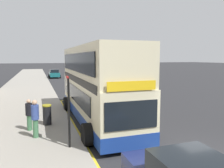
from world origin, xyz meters
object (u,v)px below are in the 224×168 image
Objects in this scene: bus_stop_sign at (69,106)px; parked_car_grey_far at (100,79)px; pedestrian_waiting_near_sign at (29,114)px; pedestrian_further_back at (35,117)px; double_decker_bus at (96,86)px; parked_car_teal_ahead at (54,74)px; parked_car_maroon_distant at (97,74)px; litter_bin at (47,115)px.

bus_stop_sign is 23.19m from parked_car_grey_far.
pedestrian_waiting_near_sign is 0.90× the size of pedestrian_further_back.
double_decker_bus reaches higher than parked_car_teal_ahead.
double_decker_bus is 4.09m from pedestrian_waiting_near_sign.
double_decker_bus reaches higher than pedestrian_waiting_near_sign.
double_decker_bus is at bearing 34.32° from pedestrian_further_back.
pedestrian_further_back is at bearing -114.27° from parked_car_grey_far.
parked_car_teal_ahead is 2.67× the size of pedestrian_waiting_near_sign.
pedestrian_further_back is (-3.28, -32.83, 0.29)m from parked_car_teal_ahead.
parked_car_maroon_distant and parked_car_grey_far have the same top height.
parked_car_grey_far is 21.21m from pedestrian_waiting_near_sign.
bus_stop_sign is at bearing -49.98° from pedestrian_further_back.
parked_car_maroon_distant is at bearing -25.87° from parked_car_teal_ahead.
parked_car_maroon_distant is (9.29, 30.65, -1.01)m from bus_stop_sign.
double_decker_bus reaches higher than litter_bin.
litter_bin is at bearing 72.84° from pedestrian_further_back.
parked_car_grey_far is (5.23, 18.03, -1.26)m from double_decker_bus.
pedestrian_waiting_near_sign is 1.44× the size of litter_bin.
bus_stop_sign reaches higher than parked_car_grey_far.
bus_stop_sign is 0.69× the size of parked_car_grey_far.
parked_car_maroon_distant is 28.97m from litter_bin.
pedestrian_further_back is 1.59× the size of litter_bin.
pedestrian_waiting_near_sign is at bearing -95.33° from parked_car_teal_ahead.
pedestrian_further_back reaches higher than parked_car_maroon_distant.
parked_car_maroon_distant is at bearing 75.08° from double_decker_bus.
pedestrian_further_back reaches higher than litter_bin.
pedestrian_waiting_near_sign is (-1.60, 2.75, -0.83)m from bus_stop_sign.
bus_stop_sign is 1.84× the size of pedestrian_waiting_near_sign.
litter_bin is at bearing -93.85° from parked_car_teal_ahead.
bus_stop_sign is at bearing -59.81° from pedestrian_waiting_near_sign.
pedestrian_further_back is 2.04m from litter_bin.
parked_car_grey_far is 2.42× the size of pedestrian_further_back.
bus_stop_sign is 0.69× the size of parked_car_teal_ahead.
bus_stop_sign is at bearing -118.96° from double_decker_bus.
litter_bin is (-10.00, -27.19, -0.11)m from parked_car_maroon_distant.
parked_car_teal_ahead is (-0.20, 30.46, -1.26)m from double_decker_bus.
bus_stop_sign is at bearing -78.39° from litter_bin.
pedestrian_waiting_near_sign is (-9.00, -19.21, 0.19)m from parked_car_grey_far.
pedestrian_further_back is (0.30, -1.20, 0.10)m from pedestrian_waiting_near_sign.
double_decker_bus reaches higher than pedestrian_further_back.
parked_car_teal_ahead reaches higher than litter_bin.
parked_car_teal_ahead is 3.84× the size of litter_bin.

